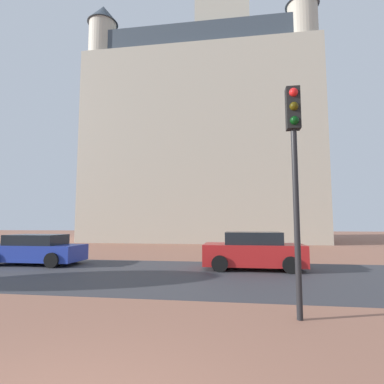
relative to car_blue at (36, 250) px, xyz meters
The scene contains 6 objects.
ground_plane 7.50m from the car_blue, ahead, with size 120.00×120.00×0.00m, color #93604C.
street_asphalt_strip 7.64m from the car_blue, 12.63° to the right, with size 120.00×7.56×0.00m, color #38383D.
landmark_building 24.62m from the car_blue, 74.61° to the left, with size 23.59×14.01×38.20m.
car_blue is the anchor object (origin of this frame).
car_red 9.81m from the car_blue, ahead, with size 4.04×2.08×1.52m.
traffic_light_pole 12.57m from the car_blue, 32.43° to the right, with size 0.28×0.34×4.73m.
Camera 1 is at (1.77, -2.25, 1.90)m, focal length 28.68 mm.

